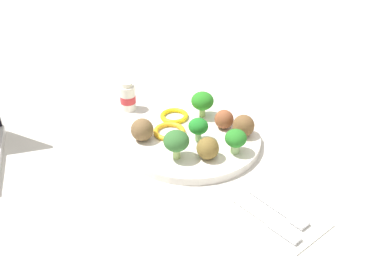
# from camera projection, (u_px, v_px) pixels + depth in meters

# --- Properties ---
(ground_plane) EXTENTS (4.00, 4.00, 0.00)m
(ground_plane) POSITION_uv_depth(u_px,v_px,m) (192.00, 143.00, 0.91)
(ground_plane) COLOR beige
(plate) EXTENTS (0.28, 0.28, 0.02)m
(plate) POSITION_uv_depth(u_px,v_px,m) (192.00, 140.00, 0.91)
(plate) COLOR white
(plate) RESTS_ON ground_plane
(broccoli_floret_mid_left) EXTENTS (0.04, 0.04, 0.05)m
(broccoli_floret_mid_left) POSITION_uv_depth(u_px,v_px,m) (199.00, 126.00, 0.87)
(broccoli_floret_mid_left) COLOR #90C477
(broccoli_floret_mid_left) RESTS_ON plate
(broccoli_floret_back_right) EXTENTS (0.05, 0.05, 0.06)m
(broccoli_floret_back_right) POSITION_uv_depth(u_px,v_px,m) (202.00, 101.00, 0.95)
(broccoli_floret_back_right) COLOR #96BE67
(broccoli_floret_back_right) RESTS_ON plate
(broccoli_floret_center) EXTENTS (0.04, 0.04, 0.05)m
(broccoli_floret_center) POSITION_uv_depth(u_px,v_px,m) (236.00, 139.00, 0.84)
(broccoli_floret_center) COLOR #9FC880
(broccoli_floret_center) RESTS_ON plate
(broccoli_floret_front_left) EXTENTS (0.05, 0.05, 0.06)m
(broccoli_floret_front_left) POSITION_uv_depth(u_px,v_px,m) (176.00, 141.00, 0.82)
(broccoli_floret_front_left) COLOR #ABCC75
(broccoli_floret_front_left) RESTS_ON plate
(meatball_far_rim) EXTENTS (0.04, 0.04, 0.04)m
(meatball_far_rim) POSITION_uv_depth(u_px,v_px,m) (224.00, 119.00, 0.92)
(meatball_far_rim) COLOR brown
(meatball_far_rim) RESTS_ON plate
(meatball_front_left) EXTENTS (0.04, 0.04, 0.04)m
(meatball_front_left) POSITION_uv_depth(u_px,v_px,m) (208.00, 148.00, 0.83)
(meatball_front_left) COLOR brown
(meatball_front_left) RESTS_ON plate
(meatball_near_rim) EXTENTS (0.04, 0.04, 0.04)m
(meatball_near_rim) POSITION_uv_depth(u_px,v_px,m) (243.00, 126.00, 0.89)
(meatball_near_rim) COLOR brown
(meatball_near_rim) RESTS_ON plate
(meatball_back_left) EXTENTS (0.05, 0.05, 0.05)m
(meatball_back_left) POSITION_uv_depth(u_px,v_px,m) (142.00, 130.00, 0.88)
(meatball_back_left) COLOR brown
(meatball_back_left) RESTS_ON plate
(pepper_ring_center) EXTENTS (0.08, 0.08, 0.01)m
(pepper_ring_center) POSITION_uv_depth(u_px,v_px,m) (169.00, 131.00, 0.91)
(pepper_ring_center) COLOR yellow
(pepper_ring_center) RESTS_ON plate
(pepper_ring_far_rim) EXTENTS (0.09, 0.09, 0.01)m
(pepper_ring_far_rim) POSITION_uv_depth(u_px,v_px,m) (174.00, 116.00, 0.96)
(pepper_ring_far_rim) COLOR yellow
(pepper_ring_far_rim) RESTS_ON plate
(napkin) EXTENTS (0.17, 0.12, 0.01)m
(napkin) POSITION_uv_depth(u_px,v_px,m) (269.00, 214.00, 0.73)
(napkin) COLOR white
(napkin) RESTS_ON ground_plane
(fork) EXTENTS (0.12, 0.02, 0.01)m
(fork) POSITION_uv_depth(u_px,v_px,m) (280.00, 209.00, 0.73)
(fork) COLOR silver
(fork) RESTS_ON napkin
(knife) EXTENTS (0.15, 0.02, 0.01)m
(knife) POSITION_uv_depth(u_px,v_px,m) (265.00, 219.00, 0.71)
(knife) COLOR white
(knife) RESTS_ON napkin
(yogurt_bottle) EXTENTS (0.04, 0.04, 0.07)m
(yogurt_bottle) POSITION_uv_depth(u_px,v_px,m) (128.00, 97.00, 1.01)
(yogurt_bottle) COLOR white
(yogurt_bottle) RESTS_ON ground_plane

